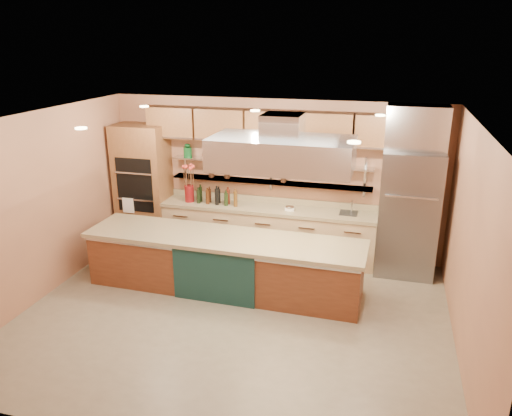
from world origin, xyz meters
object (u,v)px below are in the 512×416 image
(refrigerator, at_px, (408,214))
(island, at_px, (224,263))
(copper_kettle, at_px, (207,154))
(kitchen_scale, at_px, (290,208))
(flower_vase, at_px, (189,193))
(green_canister, at_px, (244,156))

(refrigerator, xyz_separation_m, island, (-2.74, -1.37, -0.61))
(island, distance_m, copper_kettle, 2.25)
(island, distance_m, kitchen_scale, 1.66)
(copper_kettle, bearing_deg, island, -62.18)
(refrigerator, relative_size, flower_vase, 6.85)
(refrigerator, distance_m, copper_kettle, 3.67)
(refrigerator, height_order, island, refrigerator)
(island, bearing_deg, copper_kettle, 118.94)
(kitchen_scale, bearing_deg, green_canister, -175.90)
(flower_vase, height_order, kitchen_scale, flower_vase)
(island, xyz_separation_m, green_canister, (-0.13, 1.60, 1.35))
(flower_vase, bearing_deg, kitchen_scale, 0.00)
(kitchen_scale, distance_m, green_canister, 1.23)
(refrigerator, bearing_deg, copper_kettle, 176.33)
(flower_vase, distance_m, kitchen_scale, 1.88)
(kitchen_scale, bearing_deg, copper_kettle, -169.82)
(island, height_order, green_canister, green_canister)
(island, relative_size, green_canister, 26.11)
(kitchen_scale, bearing_deg, flower_vase, -162.01)
(refrigerator, height_order, flower_vase, refrigerator)
(refrigerator, xyz_separation_m, copper_kettle, (-3.58, 0.23, 0.73))
(refrigerator, xyz_separation_m, green_canister, (-2.87, 0.23, 0.75))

